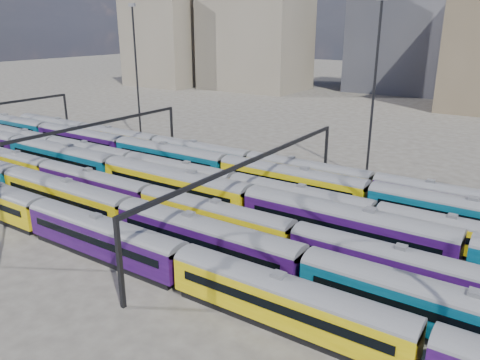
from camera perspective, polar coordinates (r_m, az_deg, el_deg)
The scene contains 12 objects.
ground at distance 59.80m, azimuth -6.52°, elevation -3.24°, with size 500.00×500.00×0.00m, color #403D36.
rake_0 at distance 36.22m, azimuth 5.57°, elevation -14.03°, with size 100.09×2.93×4.93m.
rake_1 at distance 45.35m, azimuth -4.28°, elevation -6.74°, with size 147.35×3.08×5.19m.
rake_2 at distance 56.58m, azimuth -11.17°, elevation -2.05°, with size 116.15×2.83×4.76m.
rake_3 at distance 53.45m, azimuth 1.22°, elevation -2.43°, with size 135.76×3.31×5.59m.
rake_4 at distance 56.08m, azimuth 7.08°, elevation -2.12°, with size 130.74×2.73×4.59m.
rake_5 at distance 66.98m, azimuth -1.82°, elevation 1.73°, with size 126.08×3.07×5.18m.
rake_6 at distance 66.15m, azimuth 8.10°, elevation 1.09°, with size 132.70×2.77×4.66m.
gantry_1 at distance 71.92m, azimuth -19.09°, elevation 5.24°, with size 0.35×40.35×8.03m.
gantry_2 at distance 51.96m, azimuth 1.71°, elevation 1.44°, with size 0.35×40.35×8.03m.
mast_1 at distance 92.58m, azimuth -12.52°, elevation 13.07°, with size 1.40×0.50×25.60m.
mast_3 at distance 69.97m, azimuth 16.08°, elevation 11.18°, with size 1.40×0.50×25.60m.
Camera 1 is at (36.23, -42.19, 22.00)m, focal length 35.00 mm.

